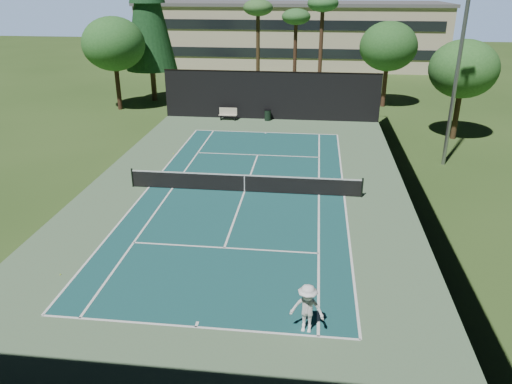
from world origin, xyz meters
TOP-DOWN VIEW (x-y plane):
  - ground at (0.00, 0.00)m, footprint 160.00×160.00m
  - apron_slab at (0.00, 0.00)m, footprint 18.00×32.00m
  - court_surface at (0.00, 0.00)m, footprint 10.97×23.77m
  - court_lines at (0.00, 0.00)m, footprint 11.07×23.87m
  - tennis_net at (0.00, 0.00)m, footprint 12.90×0.10m
  - fence at (0.00, 0.06)m, footprint 18.04×32.05m
  - player at (3.71, -11.61)m, footprint 1.23×0.82m
  - tennis_ball_a at (-6.10, -9.32)m, footprint 0.06×0.06m
  - tennis_ball_b at (-1.76, 1.81)m, footprint 0.06×0.06m
  - tennis_ball_c at (2.45, 1.45)m, footprint 0.07×0.07m
  - tennis_ball_d at (-5.70, 5.97)m, footprint 0.08×0.08m
  - park_bench at (-3.54, 15.34)m, footprint 1.50×0.45m
  - trash_bin at (-0.21, 15.55)m, footprint 0.56×0.56m
  - palm_a at (-2.00, 24.00)m, footprint 2.80×2.80m
  - palm_b at (1.50, 26.00)m, footprint 2.80×2.80m
  - palm_c at (4.00, 23.00)m, footprint 2.80×2.80m
  - decid_tree_a at (10.00, 22.00)m, footprint 5.12×5.12m
  - decid_tree_b at (14.00, 12.00)m, footprint 4.80×4.80m
  - decid_tree_c at (-14.00, 18.00)m, footprint 5.44×5.44m
  - campus_building at (0.00, 45.98)m, footprint 40.50×12.50m
  - light_pole at (12.00, 6.00)m, footprint 0.90×0.25m

SIDE VIEW (x-z plane):
  - ground at x=0.00m, z-range 0.00..0.00m
  - apron_slab at x=0.00m, z-range 0.00..0.01m
  - court_surface at x=0.00m, z-range 0.01..0.02m
  - court_lines at x=0.00m, z-range 0.02..0.02m
  - tennis_ball_b at x=-1.76m, z-range 0.00..0.06m
  - tennis_ball_a at x=-6.10m, z-range 0.00..0.06m
  - tennis_ball_c at x=2.45m, z-range 0.00..0.07m
  - tennis_ball_d at x=-5.70m, z-range 0.00..0.08m
  - trash_bin at x=-0.21m, z-range 0.01..0.95m
  - park_bench at x=-3.54m, z-range 0.03..1.06m
  - tennis_net at x=0.00m, z-range 0.01..1.11m
  - player at x=3.71m, z-range 0.00..1.77m
  - fence at x=0.00m, z-range -0.01..4.02m
  - campus_building at x=0.00m, z-range 0.06..8.36m
  - decid_tree_b at x=14.00m, z-range 1.51..8.65m
  - decid_tree_a at x=10.00m, z-range 1.61..9.23m
  - decid_tree_c at x=-14.00m, z-range 1.72..9.81m
  - light_pole at x=12.00m, z-range 0.35..12.57m
  - palm_b at x=1.50m, z-range 3.15..11.57m
  - palm_a at x=-2.00m, z-range 3.53..12.85m
  - palm_c at x=4.00m, z-range 3.72..13.49m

